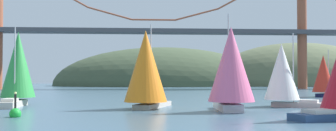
# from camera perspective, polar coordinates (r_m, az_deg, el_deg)

# --- Properties ---
(headland_center) EXTENTS (85.90, 44.00, 30.21)m
(headland_center) POSITION_cam_1_polar(r_m,az_deg,el_deg) (157.33, -0.70, -2.89)
(headland_center) COLOR #425138
(headland_center) RESTS_ON ground_plane
(headland_right) EXTENTS (74.81, 44.00, 34.47)m
(headland_right) POSITION_cam_1_polar(r_m,az_deg,el_deg) (169.53, 18.22, -2.71)
(headland_right) COLOR #5B6647
(headland_right) RESTS_ON ground_plane
(suspension_bridge) EXTENTS (125.78, 6.00, 41.51)m
(suspension_bridge) POSITION_cam_1_polar(r_m,az_deg,el_deg) (118.02, -2.05, 5.72)
(suspension_bridge) COLOR brown
(suspension_bridge) RESTS_ON ground_plane
(sailboat_scarlet_sail) EXTENTS (8.13, 6.26, 8.81)m
(sailboat_scarlet_sail) POSITION_cam_1_polar(r_m,az_deg,el_deg) (78.60, 21.43, -1.30)
(sailboat_scarlet_sail) COLOR #191E4C
(sailboat_scarlet_sail) RESTS_ON ground_plane
(sailboat_orange_sail) EXTENTS (6.75, 10.05, 10.17)m
(sailboat_orange_sail) POSITION_cam_1_polar(r_m,az_deg,el_deg) (46.87, -3.15, -0.36)
(sailboat_orange_sail) COLOR #B7B2A8
(sailboat_orange_sail) RESTS_ON ground_plane
(sailboat_white_mainsail) EXTENTS (8.01, 6.54, 9.23)m
(sailboat_white_mainsail) POSITION_cam_1_polar(r_m,az_deg,el_deg) (52.12, 16.09, -1.06)
(sailboat_white_mainsail) COLOR #B7B2A8
(sailboat_white_mainsail) RESTS_ON ground_plane
(sailboat_green_sail) EXTENTS (4.66, 8.65, 10.18)m
(sailboat_green_sail) POSITION_cam_1_polar(r_m,az_deg,el_deg) (55.89, -20.71, -0.21)
(sailboat_green_sail) COLOR #B7B2A8
(sailboat_green_sail) RESTS_ON ground_plane
(sailboat_pink_spinnaker) EXTENTS (5.20, 8.66, 10.88)m
(sailboat_pink_spinnaker) POSITION_cam_1_polar(r_m,az_deg,el_deg) (43.73, 9.00, -0.21)
(sailboat_pink_spinnaker) COLOR white
(sailboat_pink_spinnaker) RESTS_ON ground_plane
(channel_buoy) EXTENTS (1.10, 1.10, 2.64)m
(channel_buoy) POSITION_cam_1_polar(r_m,az_deg,el_deg) (40.52, -21.03, -6.39)
(channel_buoy) COLOR green
(channel_buoy) RESTS_ON ground_plane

